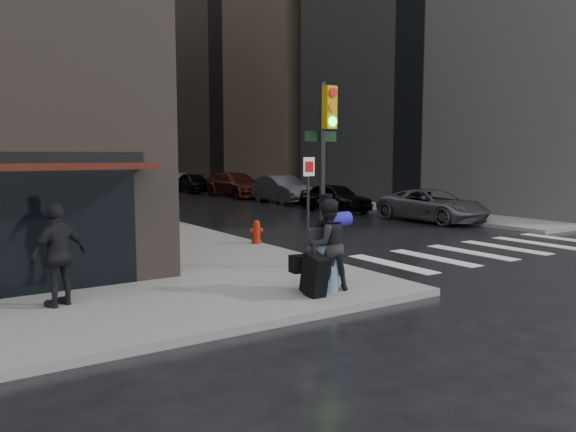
% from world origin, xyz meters
% --- Properties ---
extents(ground, '(140.00, 140.00, 0.00)m').
position_xyz_m(ground, '(0.00, 0.00, 0.00)').
color(ground, black).
rests_on(ground, ground).
extents(sidewalk_left, '(4.00, 50.00, 0.15)m').
position_xyz_m(sidewalk_left, '(0.00, 27.00, 0.07)').
color(sidewalk_left, slate).
rests_on(sidewalk_left, ground).
extents(sidewalk_right, '(3.00, 50.00, 0.15)m').
position_xyz_m(sidewalk_right, '(13.50, 27.00, 0.07)').
color(sidewalk_right, slate).
rests_on(sidewalk_right, ground).
extents(crosswalk, '(8.50, 3.00, 0.01)m').
position_xyz_m(crosswalk, '(7.50, 1.00, 0.00)').
color(crosswalk, silver).
rests_on(crosswalk, ground).
extents(bldg_right_far, '(22.00, 20.00, 25.00)m').
position_xyz_m(bldg_right_far, '(26.00, 58.00, 12.50)').
color(bldg_right_far, slate).
rests_on(bldg_right_far, ground).
extents(bldg_distant, '(40.00, 12.00, 32.00)m').
position_xyz_m(bldg_distant, '(6.00, 78.00, 16.00)').
color(bldg_distant, slate).
rests_on(bldg_distant, ground).
extents(man_overcoat, '(1.06, 0.97, 1.96)m').
position_xyz_m(man_overcoat, '(-0.09, -0.81, 0.97)').
color(man_overcoat, black).
rests_on(man_overcoat, ground).
extents(man_jeans, '(1.30, 0.84, 1.85)m').
position_xyz_m(man_jeans, '(-0.04, -0.84, 1.08)').
color(man_jeans, black).
rests_on(man_jeans, ground).
extents(man_greycoat, '(1.18, 0.87, 1.87)m').
position_xyz_m(man_greycoat, '(-4.78, 0.86, 1.08)').
color(man_greycoat, black).
rests_on(man_greycoat, ground).
extents(traffic_light, '(1.11, 0.52, 4.44)m').
position_xyz_m(traffic_light, '(1.33, 1.09, 3.01)').
color(traffic_light, black).
rests_on(traffic_light, ground).
extents(fire_hydrant, '(0.42, 0.32, 0.72)m').
position_xyz_m(fire_hydrant, '(1.80, 5.17, 0.47)').
color(fire_hydrant, '#A11D09').
rests_on(fire_hydrant, ground).
extents(parked_car_0, '(2.48, 5.08, 1.39)m').
position_xyz_m(parked_car_0, '(11.59, 7.00, 0.70)').
color(parked_car_0, '#4F4F54').
rests_on(parked_car_0, ground).
extents(parked_car_1, '(1.97, 4.31, 1.43)m').
position_xyz_m(parked_car_1, '(10.70, 12.65, 0.72)').
color(parked_car_1, black).
rests_on(parked_car_1, ground).
extents(parked_car_2, '(1.90, 4.97, 1.62)m').
position_xyz_m(parked_car_2, '(11.13, 18.31, 0.81)').
color(parked_car_2, '#3E3D42').
rests_on(parked_car_2, ground).
extents(parked_car_3, '(2.53, 5.77, 1.65)m').
position_xyz_m(parked_car_3, '(11.09, 23.97, 0.82)').
color(parked_car_3, '#40130C').
rests_on(parked_car_3, ground).
extents(parked_car_4, '(1.95, 4.50, 1.51)m').
position_xyz_m(parked_car_4, '(10.45, 29.63, 0.76)').
color(parked_car_4, black).
rests_on(parked_car_4, ground).
extents(parked_car_5, '(1.78, 4.17, 1.34)m').
position_xyz_m(parked_car_5, '(11.54, 35.29, 0.67)').
color(parked_car_5, '#3E3E43').
rests_on(parked_car_5, ground).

